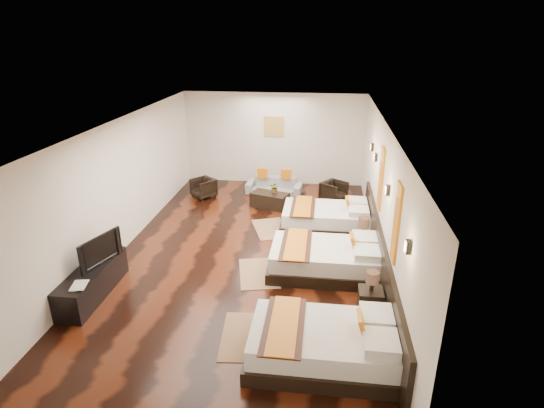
# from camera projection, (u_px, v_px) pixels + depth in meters

# --- Properties ---
(floor) EXTENTS (5.50, 9.50, 0.01)m
(floor) POSITION_uv_depth(u_px,v_px,m) (248.00, 252.00, 9.48)
(floor) COLOR black
(floor) RESTS_ON ground
(ceiling) EXTENTS (5.50, 9.50, 0.01)m
(ceiling) POSITION_uv_depth(u_px,v_px,m) (245.00, 125.00, 8.44)
(ceiling) COLOR white
(ceiling) RESTS_ON floor
(back_wall) EXTENTS (5.50, 0.01, 2.80)m
(back_wall) POSITION_uv_depth(u_px,v_px,m) (274.00, 139.00, 13.34)
(back_wall) COLOR silver
(back_wall) RESTS_ON floor
(left_wall) EXTENTS (0.01, 9.50, 2.80)m
(left_wall) POSITION_uv_depth(u_px,v_px,m) (120.00, 187.00, 9.27)
(left_wall) COLOR silver
(left_wall) RESTS_ON floor
(right_wall) EXTENTS (0.01, 9.50, 2.80)m
(right_wall) POSITION_uv_depth(u_px,v_px,m) (382.00, 198.00, 8.65)
(right_wall) COLOR silver
(right_wall) RESTS_ON floor
(headboard_panel) EXTENTS (0.08, 6.60, 0.90)m
(headboard_panel) POSITION_uv_depth(u_px,v_px,m) (380.00, 259.00, 8.27)
(headboard_panel) COLOR black
(headboard_panel) RESTS_ON floor
(bed_near) EXTENTS (2.20, 1.38, 0.84)m
(bed_near) POSITION_uv_depth(u_px,v_px,m) (325.00, 344.00, 6.27)
(bed_near) COLOR black
(bed_near) RESTS_ON floor
(bed_mid) EXTENTS (2.23, 1.40, 0.85)m
(bed_mid) POSITION_uv_depth(u_px,v_px,m) (327.00, 259.00, 8.61)
(bed_mid) COLOR black
(bed_mid) RESTS_ON floor
(bed_far) EXTENTS (2.15, 1.35, 0.82)m
(bed_far) POSITION_uv_depth(u_px,v_px,m) (327.00, 218.00, 10.52)
(bed_far) COLOR black
(bed_far) RESTS_ON floor
(nightstand_a) EXTENTS (0.41, 0.41, 0.80)m
(nightstand_a) POSITION_uv_depth(u_px,v_px,m) (370.00, 299.00, 7.34)
(nightstand_a) COLOR black
(nightstand_a) RESTS_ON floor
(nightstand_b) EXTENTS (0.46, 0.46, 0.90)m
(nightstand_b) POSITION_uv_depth(u_px,v_px,m) (362.00, 243.00, 9.20)
(nightstand_b) COLOR black
(nightstand_b) RESTS_ON floor
(jute_mat_near) EXTENTS (0.86, 1.26, 0.01)m
(jute_mat_near) POSITION_uv_depth(u_px,v_px,m) (246.00, 336.00, 6.87)
(jute_mat_near) COLOR #876344
(jute_mat_near) RESTS_ON floor
(jute_mat_mid) EXTENTS (1.00, 1.34, 0.01)m
(jute_mat_mid) POSITION_uv_depth(u_px,v_px,m) (259.00, 273.00, 8.65)
(jute_mat_mid) COLOR #876344
(jute_mat_mid) RESTS_ON floor
(jute_mat_far) EXTENTS (1.12, 1.38, 0.01)m
(jute_mat_far) POSITION_uv_depth(u_px,v_px,m) (271.00, 228.00, 10.59)
(jute_mat_far) COLOR #876344
(jute_mat_far) RESTS_ON floor
(tv_console) EXTENTS (0.50, 1.80, 0.55)m
(tv_console) POSITION_uv_depth(u_px,v_px,m) (93.00, 282.00, 7.85)
(tv_console) COLOR black
(tv_console) RESTS_ON floor
(tv) EXTENTS (0.42, 0.96, 0.56)m
(tv) POSITION_uv_depth(u_px,v_px,m) (97.00, 249.00, 7.85)
(tv) COLOR black
(tv) RESTS_ON tv_console
(book) EXTENTS (0.30, 0.37, 0.03)m
(book) POSITION_uv_depth(u_px,v_px,m) (72.00, 286.00, 7.19)
(book) COLOR black
(book) RESTS_ON tv_console
(figurine) EXTENTS (0.39, 0.39, 0.33)m
(figurine) POSITION_uv_depth(u_px,v_px,m) (108.00, 242.00, 8.35)
(figurine) COLOR brown
(figurine) RESTS_ON tv_console
(sofa) EXTENTS (1.66, 0.76, 0.47)m
(sofa) POSITION_uv_depth(u_px,v_px,m) (274.00, 186.00, 12.80)
(sofa) COLOR gray
(sofa) RESTS_ON floor
(armchair_left) EXTENTS (0.84, 0.85, 0.55)m
(armchair_left) POSITION_uv_depth(u_px,v_px,m) (203.00, 188.00, 12.53)
(armchair_left) COLOR black
(armchair_left) RESTS_ON floor
(armchair_right) EXTENTS (0.86, 0.86, 0.57)m
(armchair_right) POSITION_uv_depth(u_px,v_px,m) (334.00, 191.00, 12.23)
(armchair_right) COLOR black
(armchair_right) RESTS_ON floor
(coffee_table) EXTENTS (1.11, 0.79, 0.40)m
(coffee_table) POSITION_uv_depth(u_px,v_px,m) (270.00, 200.00, 11.85)
(coffee_table) COLOR black
(coffee_table) RESTS_ON floor
(table_plant) EXTENTS (0.29, 0.26, 0.30)m
(table_plant) POSITION_uv_depth(u_px,v_px,m) (275.00, 187.00, 11.76)
(table_plant) COLOR #24581D
(table_plant) RESTS_ON coffee_table
(orange_panel_a) EXTENTS (0.04, 0.40, 1.30)m
(orange_panel_a) POSITION_uv_depth(u_px,v_px,m) (397.00, 223.00, 6.79)
(orange_panel_a) COLOR #D86014
(orange_panel_a) RESTS_ON right_wall
(orange_panel_b) EXTENTS (0.04, 0.40, 1.30)m
(orange_panel_b) POSITION_uv_depth(u_px,v_px,m) (381.00, 179.00, 8.81)
(orange_panel_b) COLOR #D86014
(orange_panel_b) RESTS_ON right_wall
(sconce_near) EXTENTS (0.07, 0.12, 0.18)m
(sconce_near) POSITION_uv_depth(u_px,v_px,m) (408.00, 247.00, 5.72)
(sconce_near) COLOR black
(sconce_near) RESTS_ON right_wall
(sconce_mid) EXTENTS (0.07, 0.12, 0.18)m
(sconce_mid) POSITION_uv_depth(u_px,v_px,m) (387.00, 190.00, 7.75)
(sconce_mid) COLOR black
(sconce_mid) RESTS_ON right_wall
(sconce_far) EXTENTS (0.07, 0.12, 0.18)m
(sconce_far) POSITION_uv_depth(u_px,v_px,m) (375.00, 157.00, 9.77)
(sconce_far) COLOR black
(sconce_far) RESTS_ON right_wall
(sconce_lounge) EXTENTS (0.07, 0.12, 0.18)m
(sconce_lounge) POSITION_uv_depth(u_px,v_px,m) (372.00, 147.00, 10.60)
(sconce_lounge) COLOR black
(sconce_lounge) RESTS_ON right_wall
(gold_artwork) EXTENTS (0.60, 0.04, 0.60)m
(gold_artwork) POSITION_uv_depth(u_px,v_px,m) (274.00, 126.00, 13.17)
(gold_artwork) COLOR #AD873F
(gold_artwork) RESTS_ON back_wall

